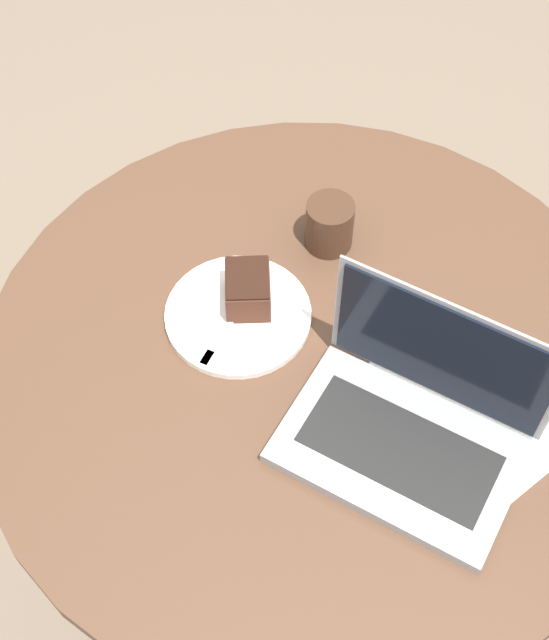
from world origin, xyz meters
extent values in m
plane|color=#6B5B4C|center=(0.00, 0.00, 0.00)|extent=(12.00, 12.00, 0.00)
cylinder|color=#4C3323|center=(0.00, 0.00, 0.01)|extent=(0.46, 0.46, 0.02)
cylinder|color=#4C3323|center=(0.00, 0.00, 0.36)|extent=(0.10, 0.10, 0.69)
cylinder|color=#4C3323|center=(0.00, 0.00, 0.72)|extent=(1.00, 1.00, 0.03)
cube|color=white|center=(-0.21, 0.05, 0.74)|extent=(0.38, 0.38, 0.00)
cylinder|color=white|center=(0.13, -0.03, 0.74)|extent=(0.23, 0.23, 0.01)
cube|color=#472619|center=(0.12, -0.06, 0.78)|extent=(0.09, 0.10, 0.06)
cube|color=black|center=(0.12, -0.06, 0.81)|extent=(0.09, 0.10, 0.00)
cube|color=silver|center=(0.13, -0.01, 0.75)|extent=(0.03, 0.17, 0.00)
cube|color=silver|center=(0.14, 0.07, 0.75)|extent=(0.03, 0.03, 0.00)
cylinder|color=#3D2619|center=(0.04, -0.22, 0.78)|extent=(0.08, 0.08, 0.09)
cube|color=gray|center=(-0.16, 0.12, 0.75)|extent=(0.36, 0.27, 0.02)
cube|color=black|center=(-0.16, 0.12, 0.76)|extent=(0.28, 0.17, 0.00)
cube|color=gray|center=(-0.18, 0.02, 0.86)|extent=(0.32, 0.07, 0.20)
cube|color=black|center=(-0.18, 0.02, 0.86)|extent=(0.30, 0.07, 0.19)
camera|label=1|loc=(-0.17, 0.71, 1.86)|focal=50.00mm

